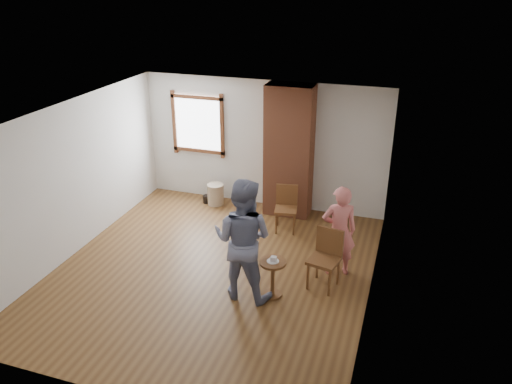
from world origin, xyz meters
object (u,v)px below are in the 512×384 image
dining_chair_right (326,255)px  man (243,239)px  dining_chair_left (286,205)px  stoneware_crock (216,194)px  side_table (273,273)px  person_pink (339,231)px

dining_chair_right → man: 1.35m
dining_chair_left → dining_chair_right: dining_chair_right is taller
stoneware_crock → side_table: side_table is taller
dining_chair_left → side_table: dining_chair_left is taller
dining_chair_left → dining_chair_right: (1.06, -1.59, 0.04)m
dining_chair_right → person_pink: (0.11, 0.39, 0.24)m
man → dining_chair_left: bearing=-88.6°
dining_chair_left → dining_chair_right: bearing=-67.1°
dining_chair_right → man: (-1.12, -0.64, 0.42)m
dining_chair_left → person_pink: 1.70m
dining_chair_right → side_table: 0.89m
dining_chair_left → dining_chair_right: 1.91m
stoneware_crock → dining_chair_right: dining_chair_right is taller
stoneware_crock → dining_chair_left: dining_chair_left is taller
side_table → person_pink: person_pink is taller
stoneware_crock → side_table: 3.41m
stoneware_crock → side_table: bearing=-53.2°
stoneware_crock → man: man is taller
dining_chair_left → side_table: bearing=-91.0°
man → stoneware_crock: bearing=-57.1°
dining_chair_left → person_pink: size_ratio=0.57×
stoneware_crock → man: (1.61, -2.82, 0.72)m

